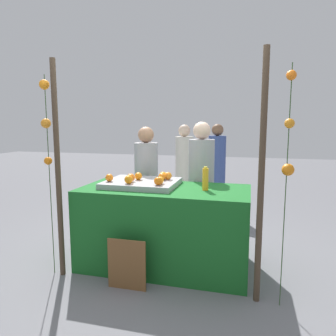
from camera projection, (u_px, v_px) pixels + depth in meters
ground_plane at (165, 265)px, 3.61m from camera, size 24.00×24.00×0.00m
stall_counter at (165, 227)px, 3.54m from camera, size 1.84×0.89×0.90m
orange_tray at (142, 183)px, 3.59m from camera, size 0.80×0.67×0.06m
orange_0 at (129, 180)px, 3.39m from camera, size 0.09×0.09×0.09m
orange_1 at (131, 178)px, 3.51m from camera, size 0.09×0.09×0.09m
orange_2 at (158, 181)px, 3.31m from camera, size 0.09×0.09×0.09m
orange_3 at (162, 177)px, 3.60m from camera, size 0.08×0.08×0.08m
orange_4 at (163, 175)px, 3.69m from camera, size 0.08×0.08×0.08m
orange_5 at (160, 180)px, 3.39m from camera, size 0.08×0.08×0.08m
orange_6 at (168, 176)px, 3.63m from camera, size 0.09×0.09×0.09m
orange_7 at (109, 178)px, 3.52m from camera, size 0.09×0.09×0.09m
orange_8 at (138, 176)px, 3.62m from camera, size 0.09×0.09×0.09m
juice_bottle at (205, 179)px, 3.34m from camera, size 0.07×0.07×0.25m
chalkboard_sign at (127, 265)px, 3.06m from camera, size 0.39×0.03×0.51m
vendor_left at (146, 189)px, 4.26m from camera, size 0.31×0.31×1.56m
vendor_right at (201, 190)px, 4.04m from camera, size 0.33×0.33×1.63m
crowd_person_0 at (217, 170)px, 5.83m from camera, size 0.32×0.32×1.59m
crowd_person_1 at (184, 172)px, 5.71m from camera, size 0.32×0.32×1.58m
canopy_post_left at (58, 171)px, 3.23m from camera, size 0.06×0.06×2.24m
canopy_post_right at (261, 180)px, 2.73m from camera, size 0.06×0.06×2.24m
garland_strand_left at (46, 120)px, 3.19m from camera, size 0.11×0.10×2.09m
garland_strand_right at (289, 138)px, 2.60m from camera, size 0.10×0.10×2.09m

